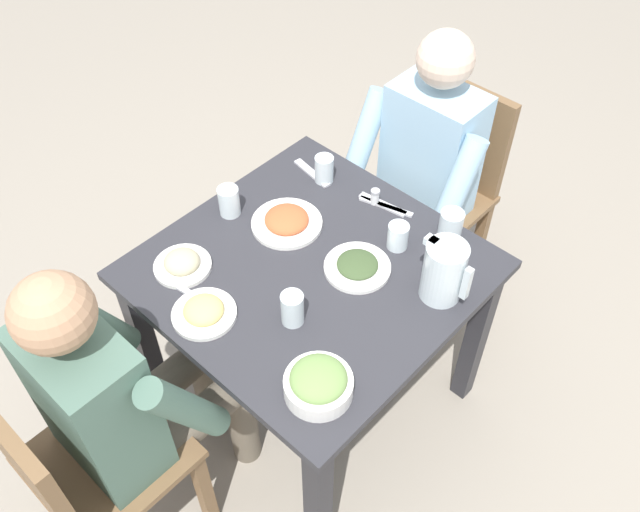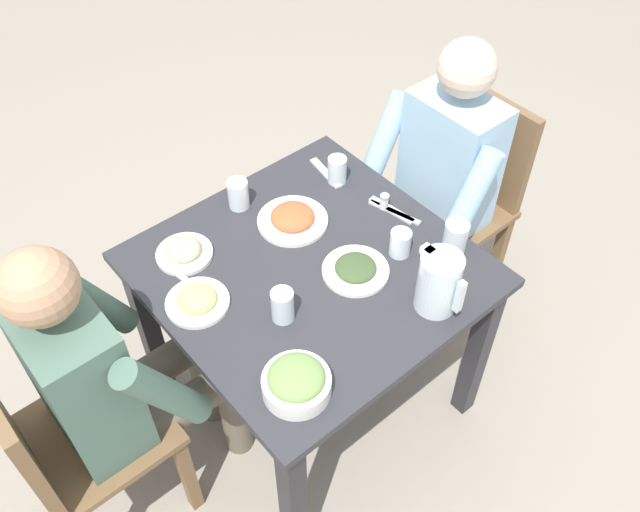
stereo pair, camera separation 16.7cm
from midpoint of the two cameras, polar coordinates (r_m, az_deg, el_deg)
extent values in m
plane|color=gray|center=(2.62, 1.18, -11.54)|extent=(8.00, 8.00, 0.00)
cube|color=#2D2D33|center=(2.04, 1.48, -1.24)|extent=(0.90, 0.90, 0.03)
cube|color=#232328|center=(2.41, -12.22, -6.07)|extent=(0.06, 0.06, 0.69)
cube|color=#232328|center=(2.05, 0.18, -19.96)|extent=(0.06, 0.06, 0.69)
cube|color=#232328|center=(2.69, 2.12, 2.62)|extent=(0.06, 0.06, 0.69)
cube|color=#232328|center=(2.38, 15.06, -7.81)|extent=(0.06, 0.06, 0.69)
cube|color=brown|center=(2.39, -20.69, -15.95)|extent=(0.04, 0.04, 0.43)
cube|color=brown|center=(2.41, -13.50, -11.83)|extent=(0.04, 0.04, 0.43)
cube|color=brown|center=(2.25, -8.89, -17.72)|extent=(0.04, 0.04, 0.43)
cube|color=brown|center=(2.11, -16.21, -14.15)|extent=(0.40, 0.40, 0.03)
cube|color=brown|center=(1.92, -22.37, -13.60)|extent=(0.38, 0.04, 0.42)
cube|color=brown|center=(2.86, 16.33, -0.01)|extent=(0.04, 0.04, 0.43)
cube|color=brown|center=(2.99, 11.32, 3.65)|extent=(0.04, 0.04, 0.43)
cube|color=brown|center=(2.66, 11.85, -3.49)|extent=(0.04, 0.04, 0.43)
cube|color=brown|center=(2.79, 6.70, 0.59)|extent=(0.04, 0.04, 0.43)
cube|color=brown|center=(2.66, 12.30, 3.65)|extent=(0.40, 0.40, 0.03)
cube|color=brown|center=(2.64, 15.65, 8.84)|extent=(0.38, 0.04, 0.42)
cube|color=#4C6B5B|center=(1.89, -17.08, -9.84)|extent=(0.32, 0.20, 0.50)
sphere|color=tan|center=(1.61, -19.93, -2.60)|extent=(0.19, 0.19, 0.19)
cylinder|color=#665B4C|center=(2.20, -12.21, -9.82)|extent=(0.11, 0.38, 0.11)
cylinder|color=#665B4C|center=(2.40, -7.60, -10.05)|extent=(0.10, 0.10, 0.46)
cylinder|color=#4C6B5B|center=(2.02, -16.47, -3.63)|extent=(0.08, 0.23, 0.37)
cylinder|color=#665B4C|center=(2.11, -9.74, -12.87)|extent=(0.11, 0.38, 0.11)
cylinder|color=#665B4C|center=(2.33, -5.14, -12.79)|extent=(0.10, 0.10, 0.46)
cylinder|color=#4C6B5B|center=(1.79, -10.27, -11.38)|extent=(0.08, 0.23, 0.37)
cube|color=#9EC6E0|center=(2.47, 12.80, 7.74)|extent=(0.32, 0.20, 0.50)
sphere|color=beige|center=(2.26, 14.39, 14.95)|extent=(0.19, 0.19, 0.19)
cylinder|color=#665B4C|center=(2.51, 10.39, 0.11)|extent=(0.11, 0.38, 0.11)
cylinder|color=#665B4C|center=(2.56, 6.93, -4.93)|extent=(0.10, 0.10, 0.46)
cylinder|color=#9EC6E0|center=(2.28, 14.37, 4.29)|extent=(0.08, 0.23, 0.37)
cylinder|color=#665B4C|center=(2.58, 7.64, 2.23)|extent=(0.11, 0.38, 0.11)
cylinder|color=#665B4C|center=(2.63, 4.32, -2.72)|extent=(0.10, 0.10, 0.46)
cylinder|color=#9EC6E0|center=(2.46, 7.25, 9.24)|extent=(0.08, 0.23, 0.37)
cylinder|color=silver|center=(1.91, 12.38, -2.31)|extent=(0.12, 0.12, 0.19)
cube|color=silver|center=(1.88, 14.13, -3.44)|extent=(0.02, 0.02, 0.11)
cube|color=silver|center=(1.87, 11.56, 0.30)|extent=(0.04, 0.03, 0.02)
cylinder|color=white|center=(1.75, 0.79, -10.88)|extent=(0.18, 0.18, 0.05)
ellipsoid|color=#759951|center=(1.72, 0.80, -10.26)|extent=(0.15, 0.15, 0.06)
cylinder|color=white|center=(2.15, -0.09, 2.87)|extent=(0.23, 0.23, 0.01)
ellipsoid|color=#CC5B33|center=(2.14, -0.09, 3.22)|extent=(0.14, 0.14, 0.05)
cylinder|color=white|center=(1.95, -7.82, -4.00)|extent=(0.18, 0.18, 0.01)
ellipsoid|color=#E0C670|center=(1.94, -7.88, -3.67)|extent=(0.11, 0.11, 0.05)
cylinder|color=white|center=(2.02, 5.36, -1.34)|extent=(0.20, 0.20, 0.01)
ellipsoid|color=#3D512D|center=(2.01, 5.39, -1.08)|extent=(0.12, 0.12, 0.03)
cylinder|color=white|center=(2.08, -9.06, 0.08)|extent=(0.17, 0.17, 0.01)
ellipsoid|color=#B7AD89|center=(2.07, -9.12, 0.44)|extent=(0.11, 0.11, 0.05)
cylinder|color=silver|center=(2.06, 9.05, 0.98)|extent=(0.06, 0.06, 0.09)
cylinder|color=silver|center=(2.10, 13.52, 1.46)|extent=(0.07, 0.07, 0.10)
cylinder|color=silver|center=(1.87, -0.61, -4.28)|extent=(0.06, 0.06, 0.10)
cylinder|color=silver|center=(2.28, 3.56, 7.13)|extent=(0.06, 0.06, 0.10)
cylinder|color=silver|center=(2.19, -4.71, 5.10)|extent=(0.07, 0.07, 0.10)
cylinder|color=white|center=(2.21, 7.56, 4.37)|extent=(0.03, 0.03, 0.04)
cylinder|color=#B2B2B7|center=(2.19, 7.63, 4.88)|extent=(0.03, 0.03, 0.01)
cube|color=silver|center=(2.22, 8.17, 3.74)|extent=(0.17, 0.05, 0.01)
cube|color=silver|center=(2.21, 8.49, 3.50)|extent=(0.18, 0.07, 0.01)
cube|color=silver|center=(2.33, 2.54, 6.89)|extent=(0.17, 0.05, 0.01)
cube|color=silver|center=(2.02, -9.26, -1.84)|extent=(0.19, 0.05, 0.01)
camera|label=1|loc=(0.08, -87.66, 2.54)|focal=38.18mm
camera|label=2|loc=(0.08, 92.34, -2.54)|focal=38.18mm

